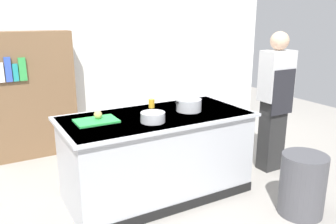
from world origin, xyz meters
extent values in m
plane|color=#9E9991|center=(0.00, 0.00, 0.00)|extent=(10.00, 10.00, 0.00)
cube|color=white|center=(0.00, 2.10, 1.50)|extent=(6.40, 0.12, 3.00)
cube|color=#B7BABF|center=(0.00, 0.00, 0.45)|extent=(1.90, 0.90, 0.90)
cube|color=#B7BABF|center=(0.00, 0.00, 0.89)|extent=(1.98, 0.98, 0.03)
cube|color=black|center=(0.00, -0.46, 0.05)|extent=(1.90, 0.01, 0.10)
cube|color=green|center=(-0.62, 0.08, 0.91)|extent=(0.40, 0.28, 0.02)
sphere|color=tan|center=(-0.59, 0.11, 0.96)|extent=(0.08, 0.08, 0.08)
cylinder|color=#B7BABF|center=(0.38, -0.02, 0.97)|extent=(0.27, 0.27, 0.13)
cube|color=black|center=(0.23, -0.02, 1.01)|extent=(0.04, 0.02, 0.01)
cube|color=black|center=(0.53, -0.02, 1.01)|extent=(0.04, 0.02, 0.01)
cylinder|color=#B7BABF|center=(-0.14, -0.19, 0.95)|extent=(0.24, 0.24, 0.10)
cylinder|color=yellow|center=(0.09, 0.29, 0.95)|extent=(0.07, 0.07, 0.10)
cylinder|color=#4C4C51|center=(1.05, -1.04, 0.31)|extent=(0.43, 0.43, 0.62)
cube|color=#282828|center=(1.56, -0.13, 0.45)|extent=(0.28, 0.20, 0.90)
cube|color=silver|center=(1.56, -0.13, 1.20)|extent=(0.38, 0.24, 0.60)
sphere|color=#D3AA8C|center=(1.56, -0.13, 1.61)|extent=(0.22, 0.22, 0.22)
cube|color=#232328|center=(1.56, -0.25, 1.02)|extent=(0.34, 0.02, 0.54)
cube|color=brown|center=(-0.94, 1.80, 0.85)|extent=(1.10, 0.28, 1.70)
cube|color=white|center=(-1.30, 1.64, 1.22)|extent=(0.07, 0.03, 0.24)
cube|color=#3351B7|center=(-1.22, 1.64, 1.25)|extent=(0.08, 0.03, 0.31)
cube|color=teal|center=(-1.14, 1.64, 1.20)|extent=(0.06, 0.03, 0.22)
cube|color=green|center=(-1.05, 1.64, 1.24)|extent=(0.09, 0.03, 0.29)
camera|label=1|loc=(-1.59, -3.05, 1.90)|focal=36.99mm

